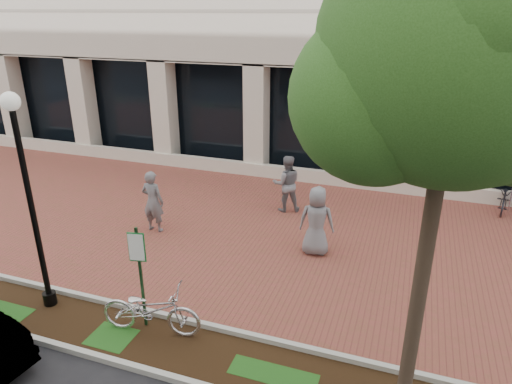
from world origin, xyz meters
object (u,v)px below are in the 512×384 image
(locked_bicycle, at_px, (151,310))
(lamppost, at_px, (29,194))
(pedestrian_left, at_px, (153,202))
(pedestrian_mid, at_px, (287,184))
(parking_sign, at_px, (139,265))
(pedestrian_right, at_px, (317,221))
(street_tree, at_px, (460,67))

(locked_bicycle, bearing_deg, lamppost, 79.54)
(pedestrian_left, relative_size, pedestrian_mid, 1.00)
(lamppost, xyz_separation_m, pedestrian_mid, (3.52, 6.61, -1.70))
(parking_sign, bearing_deg, lamppost, 169.38)
(parking_sign, bearing_deg, pedestrian_right, 45.43)
(parking_sign, distance_m, street_tree, 6.53)
(lamppost, xyz_separation_m, street_tree, (7.51, -0.53, 2.82))
(pedestrian_left, bearing_deg, street_tree, 149.70)
(lamppost, relative_size, street_tree, 0.64)
(parking_sign, height_order, lamppost, lamppost)
(parking_sign, height_order, pedestrian_right, parking_sign)
(parking_sign, height_order, pedestrian_left, parking_sign)
(parking_sign, xyz_separation_m, pedestrian_mid, (1.13, 6.55, -0.52))
(parking_sign, height_order, pedestrian_mid, parking_sign)
(pedestrian_left, xyz_separation_m, pedestrian_mid, (3.24, 2.67, -0.00))
(street_tree, bearing_deg, pedestrian_left, 148.26)
(pedestrian_right, bearing_deg, parking_sign, 52.35)
(locked_bicycle, bearing_deg, pedestrian_right, -38.40)
(parking_sign, bearing_deg, street_tree, -18.64)
(lamppost, xyz_separation_m, pedestrian_left, (0.28, 3.94, -1.70))
(locked_bicycle, xyz_separation_m, pedestrian_mid, (0.89, 6.67, 0.38))
(lamppost, distance_m, street_tree, 8.04)
(lamppost, relative_size, pedestrian_right, 2.48)
(lamppost, height_order, pedestrian_right, lamppost)
(locked_bicycle, bearing_deg, pedestrian_mid, -16.69)
(street_tree, height_order, pedestrian_mid, street_tree)
(street_tree, bearing_deg, lamppost, 175.96)
(locked_bicycle, distance_m, pedestrian_right, 4.89)
(pedestrian_mid, bearing_deg, pedestrian_right, 98.99)
(parking_sign, distance_m, locked_bicycle, 0.94)
(locked_bicycle, bearing_deg, street_tree, -104.56)
(pedestrian_mid, xyz_separation_m, pedestrian_right, (1.50, -2.42, 0.02))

